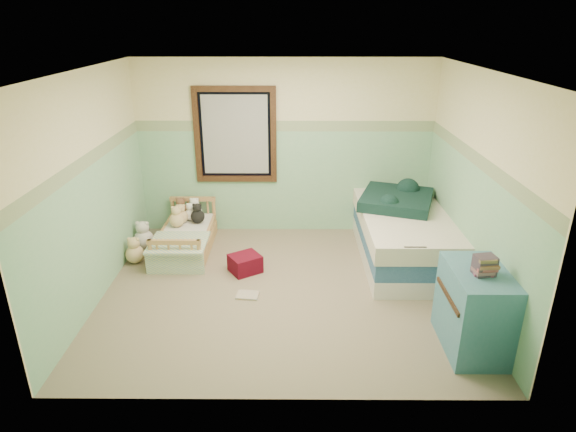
{
  "coord_description": "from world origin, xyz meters",
  "views": [
    {
      "loc": [
        0.09,
        -5.04,
        2.99
      ],
      "look_at": [
        0.05,
        0.35,
        0.8
      ],
      "focal_mm": 30.52,
      "sensor_mm": 36.0,
      "label": 1
    }
  ],
  "objects_px": {
    "plush_floor_tan": "(135,254)",
    "twin_bed_frame": "(401,251)",
    "dresser": "(474,310)",
    "plush_floor_cream": "(144,240)",
    "floor_book": "(248,295)",
    "toddler_bed_frame": "(186,244)",
    "red_pillow": "(245,263)"
  },
  "relations": [
    {
      "from": "twin_bed_frame",
      "to": "dresser",
      "type": "distance_m",
      "value": 1.92
    },
    {
      "from": "red_pillow",
      "to": "toddler_bed_frame",
      "type": "bearing_deg",
      "value": 144.96
    },
    {
      "from": "toddler_bed_frame",
      "to": "plush_floor_cream",
      "type": "relative_size",
      "value": 4.85
    },
    {
      "from": "dresser",
      "to": "floor_book",
      "type": "distance_m",
      "value": 2.45
    },
    {
      "from": "plush_floor_tan",
      "to": "red_pillow",
      "type": "relative_size",
      "value": 0.68
    },
    {
      "from": "toddler_bed_frame",
      "to": "red_pillow",
      "type": "bearing_deg",
      "value": -35.04
    },
    {
      "from": "toddler_bed_frame",
      "to": "floor_book",
      "type": "bearing_deg",
      "value": -51.84
    },
    {
      "from": "plush_floor_tan",
      "to": "twin_bed_frame",
      "type": "height_order",
      "value": "plush_floor_tan"
    },
    {
      "from": "dresser",
      "to": "red_pillow",
      "type": "xyz_separation_m",
      "value": [
        -2.32,
        1.5,
        -0.3
      ]
    },
    {
      "from": "dresser",
      "to": "floor_book",
      "type": "height_order",
      "value": "dresser"
    },
    {
      "from": "floor_book",
      "to": "dresser",
      "type": "bearing_deg",
      "value": -15.65
    },
    {
      "from": "twin_bed_frame",
      "to": "red_pillow",
      "type": "distance_m",
      "value": 2.07
    },
    {
      "from": "plush_floor_cream",
      "to": "red_pillow",
      "type": "xyz_separation_m",
      "value": [
        1.46,
        -0.65,
        -0.03
      ]
    },
    {
      "from": "twin_bed_frame",
      "to": "dresser",
      "type": "bearing_deg",
      "value": -81.5
    },
    {
      "from": "red_pillow",
      "to": "twin_bed_frame",
      "type": "bearing_deg",
      "value": 10.32
    },
    {
      "from": "floor_book",
      "to": "toddler_bed_frame",
      "type": "bearing_deg",
      "value": 134.59
    },
    {
      "from": "plush_floor_tan",
      "to": "red_pillow",
      "type": "bearing_deg",
      "value": -9.11
    },
    {
      "from": "red_pillow",
      "to": "floor_book",
      "type": "xyz_separation_m",
      "value": [
        0.08,
        -0.59,
        -0.1
      ]
    },
    {
      "from": "plush_floor_cream",
      "to": "floor_book",
      "type": "bearing_deg",
      "value": -39.02
    },
    {
      "from": "red_pillow",
      "to": "floor_book",
      "type": "bearing_deg",
      "value": -82.56
    },
    {
      "from": "toddler_bed_frame",
      "to": "floor_book",
      "type": "height_order",
      "value": "toddler_bed_frame"
    },
    {
      "from": "twin_bed_frame",
      "to": "dresser",
      "type": "relative_size",
      "value": 2.5
    },
    {
      "from": "dresser",
      "to": "floor_book",
      "type": "relative_size",
      "value": 3.32
    },
    {
      "from": "toddler_bed_frame",
      "to": "dresser",
      "type": "height_order",
      "value": "dresser"
    },
    {
      "from": "toddler_bed_frame",
      "to": "plush_floor_tan",
      "type": "distance_m",
      "value": 0.7
    },
    {
      "from": "toddler_bed_frame",
      "to": "plush_floor_cream",
      "type": "bearing_deg",
      "value": 175.8
    },
    {
      "from": "plush_floor_cream",
      "to": "plush_floor_tan",
      "type": "xyz_separation_m",
      "value": [
        0.0,
        -0.42,
        -0.02
      ]
    },
    {
      "from": "twin_bed_frame",
      "to": "floor_book",
      "type": "bearing_deg",
      "value": -153.78
    },
    {
      "from": "dresser",
      "to": "plush_floor_cream",
      "type": "bearing_deg",
      "value": 150.3
    },
    {
      "from": "plush_floor_tan",
      "to": "twin_bed_frame",
      "type": "xyz_separation_m",
      "value": [
        3.5,
        0.14,
        -0.01
      ]
    },
    {
      "from": "toddler_bed_frame",
      "to": "plush_floor_tan",
      "type": "xyz_separation_m",
      "value": [
        -0.59,
        -0.37,
        0.04
      ]
    },
    {
      "from": "toddler_bed_frame",
      "to": "plush_floor_tan",
      "type": "bearing_deg",
      "value": -147.74
    }
  ]
}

